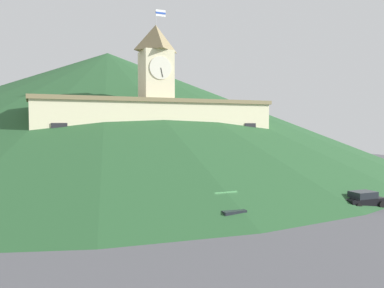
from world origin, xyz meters
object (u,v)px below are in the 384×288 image
at_px(car_blue_van, 200,199).
at_px(car_black_suv, 363,200).
at_px(street_lamp_left, 72,169).
at_px(car_yellow_coupe, 232,217).
at_px(street_lamp_far_right, 250,163).
at_px(pedestrian, 122,194).
at_px(street_lamp_right, 164,168).
at_px(car_gray_pickup, 211,188).
at_px(car_white_taxi, 296,188).

xyz_separation_m(car_blue_van, car_black_suv, (16.64, -7.07, -0.13)).
xyz_separation_m(street_lamp_left, car_yellow_coupe, (12.37, -19.08, -2.97)).
bearing_deg(street_lamp_left, car_yellow_coupe, -57.04).
height_order(street_lamp_far_right, pedestrian, street_lamp_far_right).
xyz_separation_m(street_lamp_right, car_blue_van, (0.25, -11.66, -2.25)).
xyz_separation_m(street_lamp_right, car_gray_pickup, (4.80, -5.10, -2.41)).
height_order(street_lamp_left, car_yellow_coupe, street_lamp_left).
relative_size(street_lamp_right, car_black_suv, 0.88).
xyz_separation_m(car_yellow_coupe, car_gray_pickup, (4.72, 13.97, 0.18)).
height_order(car_black_suv, car_white_taxi, car_black_suv).
bearing_deg(street_lamp_left, car_gray_pickup, -16.63).
xyz_separation_m(street_lamp_far_right, car_gray_pickup, (-9.09, -5.10, -2.50)).
bearing_deg(car_black_suv, pedestrian, 151.76).
height_order(car_yellow_coupe, car_gray_pickup, car_gray_pickup).
bearing_deg(street_lamp_right, street_lamp_left, 180.00).
xyz_separation_m(car_blue_van, car_white_taxi, (15.34, 2.71, -0.27)).
distance_m(car_yellow_coupe, car_blue_van, 7.43).
xyz_separation_m(car_gray_pickup, pedestrian, (-11.92, -0.06, 0.12)).
distance_m(street_lamp_far_right, car_gray_pickup, 10.72).
distance_m(car_yellow_coupe, car_gray_pickup, 14.75).
distance_m(street_lamp_left, car_gray_pickup, 18.05).
height_order(car_black_suv, car_gray_pickup, car_black_suv).
bearing_deg(car_yellow_coupe, car_gray_pickup, -111.48).
height_order(street_lamp_left, pedestrian, street_lamp_left).
bearing_deg(car_black_suv, car_gray_pickup, 132.79).
bearing_deg(car_black_suv, car_blue_van, 158.20).
relative_size(street_lamp_left, car_gray_pickup, 0.90).
bearing_deg(car_gray_pickup, street_lamp_far_right, 23.14).
xyz_separation_m(car_blue_van, car_gray_pickup, (4.56, 6.55, -0.15)).
bearing_deg(car_yellow_coupe, pedestrian, -65.44).
relative_size(street_lamp_right, street_lamp_far_right, 0.97).
height_order(street_lamp_left, car_white_taxi, street_lamp_left).
relative_size(street_lamp_far_right, car_gray_pickup, 0.82).
bearing_deg(street_lamp_far_right, car_yellow_coupe, -125.90).
bearing_deg(street_lamp_left, street_lamp_right, 0.00).
relative_size(street_lamp_right, car_yellow_coupe, 1.01).
relative_size(car_blue_van, car_black_suv, 1.04).
bearing_deg(car_blue_van, pedestrian, 140.36).
xyz_separation_m(street_lamp_far_right, car_blue_van, (-13.64, -11.66, -2.34)).
height_order(street_lamp_far_right, car_gray_pickup, street_lamp_far_right).
distance_m(street_lamp_left, car_yellow_coupe, 22.93).
relative_size(street_lamp_far_right, car_blue_van, 0.87).
relative_size(car_gray_pickup, pedestrian, 3.22).
relative_size(car_blue_van, car_gray_pickup, 0.94).
bearing_deg(car_white_taxi, car_yellow_coupe, 29.81).
xyz_separation_m(street_lamp_right, car_black_suv, (16.88, -18.73, -2.39)).
xyz_separation_m(street_lamp_left, car_gray_pickup, (17.09, -5.10, -2.78)).
bearing_deg(car_white_taxi, pedestrian, -12.80).
distance_m(car_blue_van, car_gray_pickup, 7.99).
distance_m(car_blue_van, car_white_taxi, 15.58).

